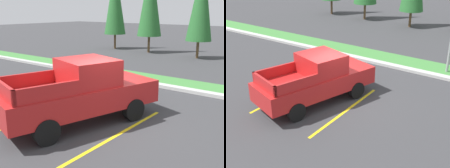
{
  "view_description": "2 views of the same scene",
  "coord_description": "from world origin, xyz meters",
  "views": [
    {
      "loc": [
        5.46,
        -6.93,
        3.62
      ],
      "look_at": [
        -0.35,
        0.57,
        1.13
      ],
      "focal_mm": 45.55,
      "sensor_mm": 36.0,
      "label": 1
    },
    {
      "loc": [
        6.85,
        -9.93,
        6.26
      ],
      "look_at": [
        0.09,
        -0.17,
        0.86
      ],
      "focal_mm": 49.44,
      "sensor_mm": 36.0,
      "label": 2
    }
  ],
  "objects": [
    {
      "name": "ground_plane",
      "position": [
        0.0,
        0.0,
        0.0
      ],
      "size": [
        120.0,
        120.0,
        0.0
      ],
      "primitive_type": "plane",
      "color": "#38383A"
    },
    {
      "name": "parking_line_near",
      "position": [
        -2.29,
        -0.62,
        0.0
      ],
      "size": [
        0.12,
        4.8,
        0.01
      ],
      "primitive_type": "cube",
      "color": "yellow",
      "rests_on": "ground"
    },
    {
      "name": "parking_line_far",
      "position": [
        0.81,
        -0.62,
        0.0
      ],
      "size": [
        0.12,
        4.8,
        0.01
      ],
      "primitive_type": "cube",
      "color": "yellow",
      "rests_on": "ground"
    },
    {
      "name": "curb_strip",
      "position": [
        0.0,
        5.0,
        0.07
      ],
      "size": [
        56.0,
        0.4,
        0.15
      ],
      "primitive_type": "cube",
      "color": "#B2B2AD",
      "rests_on": "ground"
    },
    {
      "name": "grass_median",
      "position": [
        0.0,
        6.1,
        0.03
      ],
      "size": [
        56.0,
        1.8,
        0.06
      ],
      "primitive_type": "cube",
      "color": "#42843D",
      "rests_on": "ground"
    },
    {
      "name": "pickup_truck_main",
      "position": [
        -0.73,
        -0.57,
        1.04
      ],
      "size": [
        3.29,
        5.54,
        2.1
      ],
      "color": "black",
      "rests_on": "ground"
    },
    {
      "name": "traffic_cone",
      "position": [
        -3.9,
        -0.4,
        0.29
      ],
      "size": [
        0.36,
        0.36,
        0.6
      ],
      "color": "orange",
      "rests_on": "ground"
    }
  ]
}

